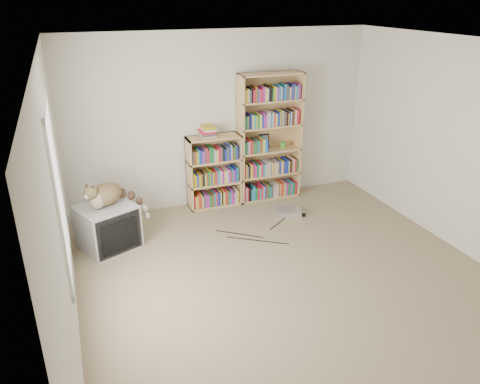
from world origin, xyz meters
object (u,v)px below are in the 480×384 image
object	(u,v)px
crt_tv	(107,227)
bookcase_tall	(269,141)
cat	(111,196)
bookcase_short	(214,174)
dvd_player	(288,212)

from	to	relation	value
crt_tv	bookcase_tall	bearing A→B (deg)	-6.21
cat	bookcase_short	size ratio (longest dim) A/B	0.75
crt_tv	cat	world-z (taller)	cat
bookcase_short	bookcase_tall	bearing A→B (deg)	0.09
crt_tv	bookcase_short	world-z (taller)	bookcase_short
dvd_player	cat	bearing A→B (deg)	-159.72
cat	bookcase_tall	distance (m)	2.52
bookcase_short	dvd_player	world-z (taller)	bookcase_short
crt_tv	bookcase_short	size ratio (longest dim) A/B	0.76
bookcase_tall	dvd_player	bearing A→B (deg)	-89.49
crt_tv	bookcase_short	xyz separation A→B (m)	(1.62, 0.75, 0.22)
cat	bookcase_short	xyz separation A→B (m)	(1.53, 0.70, -0.16)
cat	bookcase_short	bearing A→B (deg)	-15.87
crt_tv	bookcase_tall	world-z (taller)	bookcase_tall
crt_tv	cat	distance (m)	0.39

